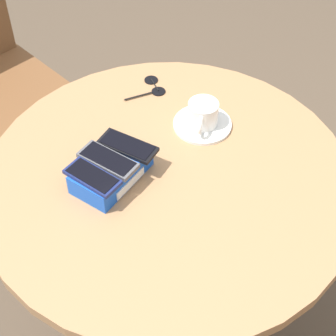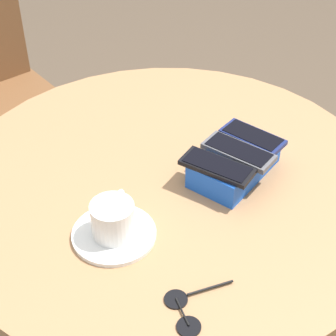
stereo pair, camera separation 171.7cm
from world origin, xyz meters
name	(u,v)px [view 1 (the left image)]	position (x,y,z in m)	size (l,w,h in m)	color
ground_plane	(168,324)	(0.00, 0.00, 0.00)	(8.00, 8.00, 0.00)	brown
round_table	(168,215)	(0.00, 0.00, 0.57)	(0.85, 0.85, 0.72)	#2D2D2D
phone_box	(111,171)	(-0.10, 0.07, 0.74)	(0.20, 0.15, 0.05)	blue
phone_navy	(92,177)	(-0.16, 0.06, 0.77)	(0.08, 0.13, 0.01)	navy
phone_gray	(108,160)	(-0.11, 0.08, 0.77)	(0.09, 0.15, 0.01)	#515156
phone_black	(128,146)	(-0.05, 0.09, 0.77)	(0.10, 0.15, 0.01)	black
saucer	(202,124)	(0.17, 0.07, 0.72)	(0.15, 0.15, 0.01)	white
coffee_cup	(203,114)	(0.17, 0.07, 0.76)	(0.09, 0.08, 0.06)	white
sunglasses	(153,87)	(0.18, 0.26, 0.72)	(0.13, 0.09, 0.01)	black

